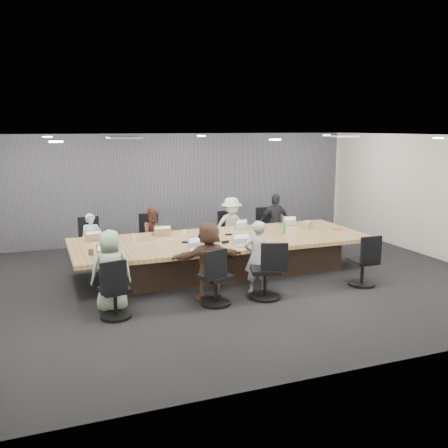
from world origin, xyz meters
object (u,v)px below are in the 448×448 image
object	(u,v)px
chair_6	(265,275)
chair_7	(363,265)
canvas_bag	(307,225)
person_5	(209,260)
person_0	(92,241)
conference_table	(222,254)
person_6	(257,257)
laptop_5	(199,250)
chair_1	(151,241)
person_3	(275,222)
chair_4	(115,295)
chair_2	(226,236)
chair_0	(90,245)
laptop_4	(106,258)
laptop_3	(286,224)
bottle_green_left	(110,235)
person_4	(111,271)
bottle_clear	(134,239)
laptop_2	(241,228)
laptop_0	(94,239)
chair_5	(216,282)
stapler	(225,242)
person_1	(154,235)
snack_packet	(338,229)
laptop_6	(245,246)
mug_brown	(91,252)
chair_3	(268,232)
person_2	(231,226)
bottle_green_right	(284,228)

from	to	relation	value
chair_6	chair_7	bearing A→B (deg)	18.01
canvas_bag	person_5	bearing A→B (deg)	-150.31
person_0	conference_table	bearing A→B (deg)	-22.05
conference_table	person_6	distance (m)	1.38
laptop_5	chair_1	bearing A→B (deg)	91.42
person_5	person_6	size ratio (longest dim) A/B	1.04
person_3	canvas_bag	world-z (taller)	person_3
chair_4	chair_2	bearing A→B (deg)	36.22
chair_0	laptop_4	world-z (taller)	chair_0
conference_table	chair_0	xyz separation A→B (m)	(-2.45, 1.70, 0.01)
laptop_3	bottle_green_left	distance (m)	4.04
person_4	chair_7	bearing A→B (deg)	179.71
laptop_5	canvas_bag	size ratio (longest dim) A/B	1.31
laptop_3	bottle_clear	bearing A→B (deg)	20.72
chair_7	person_0	world-z (taller)	person_0
chair_1	laptop_2	xyz separation A→B (m)	(1.84, -0.90, 0.34)
conference_table	laptop_0	world-z (taller)	laptop_0
chair_5	person_4	size ratio (longest dim) A/B	0.60
chair_0	person_3	world-z (taller)	person_3
person_6	stapler	xyz separation A→B (m)	(-0.27, 0.89, 0.10)
chair_5	laptop_4	distance (m)	1.94
person_6	person_1	bearing A→B (deg)	-60.46
chair_6	bottle_clear	xyz separation A→B (m)	(-1.94, 1.83, 0.41)
chair_6	person_5	bearing A→B (deg)	177.16
chair_2	snack_packet	world-z (taller)	snack_packet
chair_0	chair_5	size ratio (longest dim) A/B	1.02
stapler	laptop_3	bearing A→B (deg)	21.75
chair_7	laptop_6	world-z (taller)	chair_7
mug_brown	conference_table	bearing A→B (deg)	9.62
conference_table	bottle_clear	size ratio (longest dim) A/B	29.54
laptop_6	bottle_green_left	size ratio (longest dim) A/B	1.56
chair_3	snack_packet	size ratio (longest dim) A/B	4.33
mug_brown	person_2	bearing A→B (deg)	27.95
person_3	laptop_6	world-z (taller)	person_3
chair_0	laptop_2	size ratio (longest dim) A/B	2.90
person_4	snack_packet	distance (m)	5.23
laptop_0	laptop_3	bearing A→B (deg)	168.47
person_5	laptop_5	xyz separation A→B (m)	(0.00, 0.55, 0.06)
chair_1	laptop_4	bearing A→B (deg)	62.03
chair_7	laptop_5	size ratio (longest dim) A/B	2.23
person_0	person_5	distance (m)	3.19
chair_4	laptop_3	world-z (taller)	chair_4
chair_7	person_5	bearing A→B (deg)	173.63
chair_4	person_2	distance (m)	4.42
chair_7	person_5	world-z (taller)	person_5
person_1	bottle_clear	xyz separation A→B (m)	(-0.69, -1.22, 0.22)
chair_7	stapler	size ratio (longest dim) A/B	5.48
bottle_green_right	snack_packet	xyz separation A→B (m)	(1.29, -0.08, -0.10)
chair_3	laptop_5	world-z (taller)	chair_3
mug_brown	chair_6	bearing A→B (deg)	-24.01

